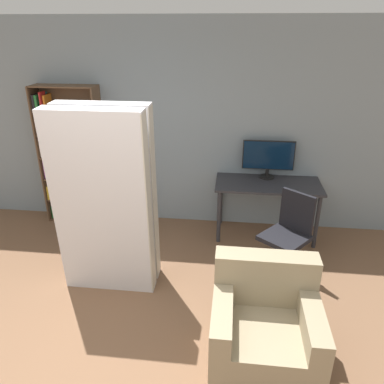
{
  "coord_description": "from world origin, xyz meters",
  "views": [
    {
      "loc": [
        0.9,
        -1.7,
        2.56
      ],
      "look_at": [
        0.51,
        1.68,
        1.05
      ],
      "focal_mm": 35.0,
      "sensor_mm": 36.0,
      "label": 1
    }
  ],
  "objects_px": {
    "office_chair": "(286,243)",
    "mattress_near": "(103,207)",
    "monitor": "(268,157)",
    "armchair": "(264,326)",
    "bookshelf": "(67,157)",
    "mattress_far": "(111,196)"
  },
  "relations": [
    {
      "from": "office_chair",
      "to": "bookshelf",
      "type": "xyz_separation_m",
      "value": [
        -2.89,
        1.03,
        0.53
      ]
    },
    {
      "from": "monitor",
      "to": "bookshelf",
      "type": "height_order",
      "value": "bookshelf"
    },
    {
      "from": "monitor",
      "to": "armchair",
      "type": "distance_m",
      "value": 2.36
    },
    {
      "from": "office_chair",
      "to": "mattress_near",
      "type": "bearing_deg",
      "value": -165.52
    },
    {
      "from": "monitor",
      "to": "office_chair",
      "type": "relative_size",
      "value": 0.69
    },
    {
      "from": "monitor",
      "to": "mattress_near",
      "type": "xyz_separation_m",
      "value": [
        -1.68,
        -1.51,
        -0.07
      ]
    },
    {
      "from": "office_chair",
      "to": "mattress_near",
      "type": "relative_size",
      "value": 0.49
    },
    {
      "from": "monitor",
      "to": "bookshelf",
      "type": "xyz_separation_m",
      "value": [
        -2.72,
        0.0,
        -0.11
      ]
    },
    {
      "from": "monitor",
      "to": "mattress_far",
      "type": "height_order",
      "value": "mattress_far"
    },
    {
      "from": "armchair",
      "to": "office_chair",
      "type": "bearing_deg",
      "value": 75.91
    },
    {
      "from": "office_chair",
      "to": "mattress_far",
      "type": "xyz_separation_m",
      "value": [
        -1.86,
        -0.23,
        0.57
      ]
    },
    {
      "from": "bookshelf",
      "to": "mattress_far",
      "type": "relative_size",
      "value": 0.98
    },
    {
      "from": "monitor",
      "to": "mattress_far",
      "type": "distance_m",
      "value": 2.1
    },
    {
      "from": "mattress_near",
      "to": "armchair",
      "type": "distance_m",
      "value": 1.84
    },
    {
      "from": "monitor",
      "to": "armchair",
      "type": "relative_size",
      "value": 0.78
    },
    {
      "from": "monitor",
      "to": "mattress_near",
      "type": "distance_m",
      "value": 2.26
    },
    {
      "from": "mattress_far",
      "to": "mattress_near",
      "type": "bearing_deg",
      "value": -90.0
    },
    {
      "from": "mattress_near",
      "to": "armchair",
      "type": "relative_size",
      "value": 2.26
    },
    {
      "from": "bookshelf",
      "to": "mattress_near",
      "type": "distance_m",
      "value": 1.84
    },
    {
      "from": "monitor",
      "to": "mattress_near",
      "type": "bearing_deg",
      "value": -138.03
    },
    {
      "from": "office_chair",
      "to": "armchair",
      "type": "height_order",
      "value": "office_chair"
    },
    {
      "from": "bookshelf",
      "to": "mattress_near",
      "type": "relative_size",
      "value": 0.98
    }
  ]
}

